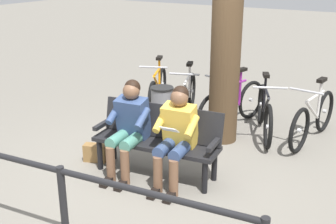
% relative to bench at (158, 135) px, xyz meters
% --- Properties ---
extents(ground_plane, '(40.00, 40.00, 0.00)m').
position_rel_bench_xyz_m(ground_plane, '(0.04, 0.15, -0.51)').
color(ground_plane, slate).
extents(bench, '(1.64, 0.66, 0.87)m').
position_rel_bench_xyz_m(bench, '(0.00, 0.00, 0.00)').
color(bench, black).
rests_on(bench, ground).
extents(person_reading, '(0.52, 0.80, 1.20)m').
position_rel_bench_xyz_m(person_reading, '(-0.33, 0.13, 0.16)').
color(person_reading, gold).
rests_on(person_reading, ground).
extents(person_companion, '(0.52, 0.80, 1.20)m').
position_rel_bench_xyz_m(person_companion, '(0.30, 0.20, 0.16)').
color(person_companion, '#334772').
rests_on(person_companion, ground).
extents(handbag, '(0.33, 0.24, 0.24)m').
position_rel_bench_xyz_m(handbag, '(0.90, 0.18, -0.39)').
color(handbag, olive).
rests_on(handbag, ground).
extents(tree_trunk, '(0.43, 0.43, 4.06)m').
position_rel_bench_xyz_m(tree_trunk, '(-0.26, -1.39, 1.52)').
color(tree_trunk, '#4C3823').
rests_on(tree_trunk, ground).
extents(litter_bin, '(0.35, 0.35, 0.76)m').
position_rel_bench_xyz_m(litter_bin, '(0.64, -1.12, -0.13)').
color(litter_bin, slate).
rests_on(litter_bin, ground).
extents(bicycle_red, '(0.48, 1.67, 0.94)m').
position_rel_bench_xyz_m(bicycle_red, '(-1.43, -2.03, -0.15)').
color(bicycle_red, black).
rests_on(bicycle_red, ground).
extents(bicycle_silver, '(0.78, 1.55, 0.94)m').
position_rel_bench_xyz_m(bicycle_silver, '(-0.73, -1.90, -0.15)').
color(bicycle_silver, black).
rests_on(bicycle_silver, ground).
extents(bicycle_purple, '(0.59, 1.64, 0.94)m').
position_rel_bench_xyz_m(bicycle_purple, '(-0.15, -2.00, -0.15)').
color(bicycle_purple, black).
rests_on(bicycle_purple, ground).
extents(bicycle_green, '(0.69, 1.60, 0.94)m').
position_rel_bench_xyz_m(bicycle_green, '(0.65, -1.94, -0.15)').
color(bicycle_green, black).
rests_on(bicycle_green, ground).
extents(bicycle_orange, '(0.74, 1.57, 0.94)m').
position_rel_bench_xyz_m(bicycle_orange, '(1.34, -2.07, -0.15)').
color(bicycle_orange, black).
rests_on(bicycle_orange, ground).
extents(railing_fence, '(3.71, 0.44, 0.85)m').
position_rel_bench_xyz_m(railing_fence, '(-0.09, 1.75, 0.10)').
color(railing_fence, black).
rests_on(railing_fence, ground).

